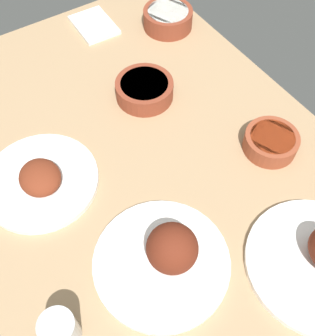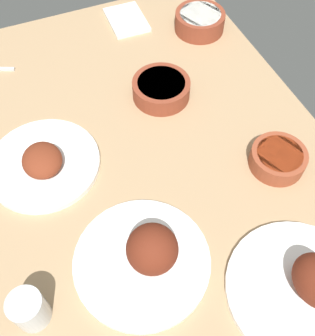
{
  "view_description": "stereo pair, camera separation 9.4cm",
  "coord_description": "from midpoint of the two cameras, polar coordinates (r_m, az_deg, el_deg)",
  "views": [
    {
      "loc": [
        -44.5,
        28.83,
        84.06
      ],
      "look_at": [
        0.0,
        0.0,
        6.0
      ],
      "focal_mm": 42.73,
      "sensor_mm": 36.0,
      "label": 1
    },
    {
      "loc": [
        -48.9,
        20.5,
        84.06
      ],
      "look_at": [
        0.0,
        0.0,
        6.0
      ],
      "focal_mm": 42.73,
      "sensor_mm": 36.0,
      "label": 2
    }
  ],
  "objects": [
    {
      "name": "dining_table",
      "position": [
        0.98,
        -2.76,
        -1.52
      ],
      "size": [
        140.0,
        90.0,
        4.0
      ],
      "primitive_type": "cube",
      "color": "tan",
      "rests_on": "ground"
    },
    {
      "name": "plate_center_main",
      "position": [
        0.98,
        -19.01,
        -1.82
      ],
      "size": [
        27.09,
        27.09,
        6.8
      ],
      "color": "white",
      "rests_on": "dining_table"
    },
    {
      "name": "plate_near_viewer",
      "position": [
        0.83,
        -2.08,
        -12.72
      ],
      "size": [
        28.45,
        28.45,
        11.16
      ],
      "color": "white",
      "rests_on": "dining_table"
    },
    {
      "name": "bowl_cream",
      "position": [
        1.33,
        -0.66,
        20.52
      ],
      "size": [
        15.39,
        15.39,
        5.84
      ],
      "color": "brown",
      "rests_on": "dining_table"
    },
    {
      "name": "bowl_pasta",
      "position": [
        1.1,
        -4.37,
        11.01
      ],
      "size": [
        15.67,
        15.67,
        5.09
      ],
      "color": "brown",
      "rests_on": "dining_table"
    },
    {
      "name": "bowl_sauce",
      "position": [
        1.01,
        13.34,
        3.5
      ],
      "size": [
        13.28,
        13.28,
        4.64
      ],
      "color": "brown",
      "rests_on": "dining_table"
    },
    {
      "name": "water_tumbler",
      "position": [
        0.81,
        -17.25,
        -21.56
      ],
      "size": [
        6.65,
        6.65,
        8.39
      ],
      "primitive_type": "cylinder",
      "color": "silver",
      "rests_on": "dining_table"
    },
    {
      "name": "folded_napkin",
      "position": [
        1.37,
        -11.11,
        19.28
      ],
      "size": [
        15.87,
        11.67,
        1.2
      ],
      "primitive_type": "cube",
      "rotation": [
        0.0,
        0.0,
        -0.03
      ],
      "color": "white",
      "rests_on": "dining_table"
    }
  ]
}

